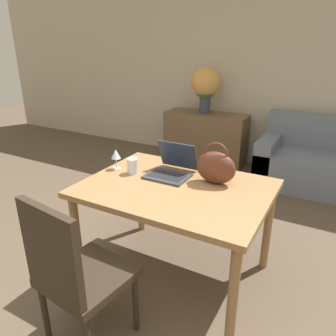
{
  "coord_description": "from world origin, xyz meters",
  "views": [
    {
      "loc": [
        0.91,
        -1.21,
        1.68
      ],
      "look_at": [
        -0.1,
        0.61,
        0.86
      ],
      "focal_mm": 35.0,
      "sensor_mm": 36.0,
      "label": 1
    }
  ],
  "objects_px": {
    "chair": "(74,272)",
    "laptop": "(172,166)",
    "wine_glass": "(116,155)",
    "flower_vase": "(206,85)",
    "couch": "(330,166)",
    "handbag": "(216,167)",
    "drinking_glass": "(133,166)"
  },
  "relations": [
    {
      "from": "chair",
      "to": "drinking_glass",
      "type": "relative_size",
      "value": 8.28
    },
    {
      "from": "couch",
      "to": "chair",
      "type": "bearing_deg",
      "value": -109.09
    },
    {
      "from": "chair",
      "to": "handbag",
      "type": "relative_size",
      "value": 3.24
    },
    {
      "from": "chair",
      "to": "flower_vase",
      "type": "height_order",
      "value": "flower_vase"
    },
    {
      "from": "laptop",
      "to": "flower_vase",
      "type": "xyz_separation_m",
      "value": [
        -0.67,
        2.22,
        0.3
      ]
    },
    {
      "from": "handbag",
      "to": "flower_vase",
      "type": "height_order",
      "value": "flower_vase"
    },
    {
      "from": "drinking_glass",
      "to": "handbag",
      "type": "xyz_separation_m",
      "value": [
        0.61,
        0.13,
        0.06
      ]
    },
    {
      "from": "laptop",
      "to": "drinking_glass",
      "type": "distance_m",
      "value": 0.3
    },
    {
      "from": "drinking_glass",
      "to": "chair",
      "type": "bearing_deg",
      "value": -76.37
    },
    {
      "from": "chair",
      "to": "couch",
      "type": "height_order",
      "value": "chair"
    },
    {
      "from": "flower_vase",
      "to": "chair",
      "type": "bearing_deg",
      "value": -79.1
    },
    {
      "from": "wine_glass",
      "to": "handbag",
      "type": "bearing_deg",
      "value": 8.64
    },
    {
      "from": "chair",
      "to": "couch",
      "type": "bearing_deg",
      "value": 78.2
    },
    {
      "from": "drinking_glass",
      "to": "handbag",
      "type": "distance_m",
      "value": 0.62
    },
    {
      "from": "laptop",
      "to": "flower_vase",
      "type": "height_order",
      "value": "flower_vase"
    },
    {
      "from": "wine_glass",
      "to": "handbag",
      "type": "xyz_separation_m",
      "value": [
        0.77,
        0.12,
        0.01
      ]
    },
    {
      "from": "flower_vase",
      "to": "handbag",
      "type": "bearing_deg",
      "value": -65.38
    },
    {
      "from": "chair",
      "to": "drinking_glass",
      "type": "height_order",
      "value": "chair"
    },
    {
      "from": "handbag",
      "to": "drinking_glass",
      "type": "bearing_deg",
      "value": -168.03
    },
    {
      "from": "drinking_glass",
      "to": "wine_glass",
      "type": "xyz_separation_m",
      "value": [
        -0.16,
        0.01,
        0.06
      ]
    },
    {
      "from": "laptop",
      "to": "wine_glass",
      "type": "xyz_separation_m",
      "value": [
        -0.43,
        -0.12,
        0.05
      ]
    },
    {
      "from": "laptop",
      "to": "drinking_glass",
      "type": "bearing_deg",
      "value": -153.88
    },
    {
      "from": "couch",
      "to": "laptop",
      "type": "distance_m",
      "value": 2.36
    },
    {
      "from": "laptop",
      "to": "flower_vase",
      "type": "distance_m",
      "value": 2.33
    },
    {
      "from": "couch",
      "to": "flower_vase",
      "type": "relative_size",
      "value": 2.62
    },
    {
      "from": "chair",
      "to": "handbag",
      "type": "height_order",
      "value": "handbag"
    },
    {
      "from": "couch",
      "to": "handbag",
      "type": "height_order",
      "value": "handbag"
    },
    {
      "from": "chair",
      "to": "couch",
      "type": "xyz_separation_m",
      "value": [
        1.06,
        3.07,
        -0.24
      ]
    },
    {
      "from": "chair",
      "to": "laptop",
      "type": "distance_m",
      "value": 1.03
    },
    {
      "from": "wine_glass",
      "to": "flower_vase",
      "type": "bearing_deg",
      "value": 96.07
    },
    {
      "from": "couch",
      "to": "drinking_glass",
      "type": "height_order",
      "value": "drinking_glass"
    },
    {
      "from": "laptop",
      "to": "handbag",
      "type": "bearing_deg",
      "value": -0.29
    }
  ]
}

